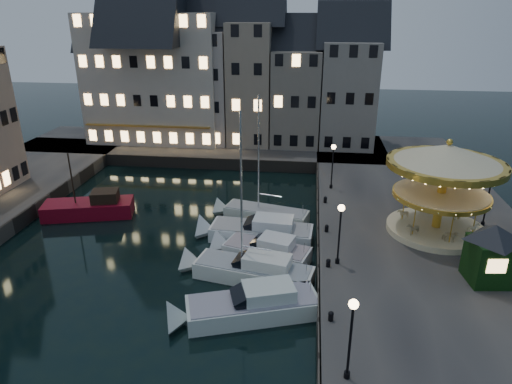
# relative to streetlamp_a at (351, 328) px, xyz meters

# --- Properties ---
(ground) EXTENTS (160.00, 160.00, 0.00)m
(ground) POSITION_rel_streetlamp_a_xyz_m (-7.20, 9.00, -4.02)
(ground) COLOR black
(ground) RESTS_ON ground
(quay_east) EXTENTS (16.00, 56.00, 1.30)m
(quay_east) POSITION_rel_streetlamp_a_xyz_m (6.80, 15.00, -3.37)
(quay_east) COLOR #474442
(quay_east) RESTS_ON ground
(quay_north) EXTENTS (44.00, 12.00, 1.30)m
(quay_north) POSITION_rel_streetlamp_a_xyz_m (-15.20, 37.00, -3.37)
(quay_north) COLOR #474442
(quay_north) RESTS_ON ground
(quaywall_e) EXTENTS (0.15, 44.00, 1.30)m
(quaywall_e) POSITION_rel_streetlamp_a_xyz_m (-1.20, 15.00, -3.37)
(quaywall_e) COLOR #47423A
(quaywall_e) RESTS_ON ground
(quaywall_n) EXTENTS (48.00, 0.15, 1.30)m
(quaywall_n) POSITION_rel_streetlamp_a_xyz_m (-13.20, 31.00, -3.37)
(quaywall_n) COLOR #47423A
(quaywall_n) RESTS_ON ground
(streetlamp_a) EXTENTS (0.44, 0.44, 4.17)m
(streetlamp_a) POSITION_rel_streetlamp_a_xyz_m (0.00, 0.00, 0.00)
(streetlamp_a) COLOR black
(streetlamp_a) RESTS_ON quay_east
(streetlamp_b) EXTENTS (0.44, 0.44, 4.17)m
(streetlamp_b) POSITION_rel_streetlamp_a_xyz_m (0.00, 10.00, 0.00)
(streetlamp_b) COLOR black
(streetlamp_b) RESTS_ON quay_east
(streetlamp_c) EXTENTS (0.44, 0.44, 4.17)m
(streetlamp_c) POSITION_rel_streetlamp_a_xyz_m (0.00, 23.50, 0.00)
(streetlamp_c) COLOR black
(streetlamp_c) RESTS_ON quay_east
(streetlamp_d) EXTENTS (0.44, 0.44, 4.17)m
(streetlamp_d) POSITION_rel_streetlamp_a_xyz_m (11.30, 17.00, 0.00)
(streetlamp_d) COLOR black
(streetlamp_d) RESTS_ON quay_east
(bollard_a) EXTENTS (0.30, 0.30, 0.57)m
(bollard_a) POSITION_rel_streetlamp_a_xyz_m (-0.60, 4.00, -2.41)
(bollard_a) COLOR black
(bollard_a) RESTS_ON quay_east
(bollard_b) EXTENTS (0.30, 0.30, 0.57)m
(bollard_b) POSITION_rel_streetlamp_a_xyz_m (-0.60, 9.50, -2.41)
(bollard_b) COLOR black
(bollard_b) RESTS_ON quay_east
(bollard_c) EXTENTS (0.30, 0.30, 0.57)m
(bollard_c) POSITION_rel_streetlamp_a_xyz_m (-0.60, 14.50, -2.41)
(bollard_c) COLOR black
(bollard_c) RESTS_ON quay_east
(bollard_d) EXTENTS (0.30, 0.30, 0.57)m
(bollard_d) POSITION_rel_streetlamp_a_xyz_m (-0.60, 20.00, -2.41)
(bollard_d) COLOR black
(bollard_d) RESTS_ON quay_east
(townhouse_na) EXTENTS (5.50, 8.00, 12.80)m
(townhouse_na) POSITION_rel_streetlamp_a_xyz_m (-26.70, 39.00, 3.76)
(townhouse_na) COLOR gray
(townhouse_na) RESTS_ON quay_north
(townhouse_nb) EXTENTS (6.16, 8.00, 13.80)m
(townhouse_nb) POSITION_rel_streetlamp_a_xyz_m (-21.25, 39.00, 4.26)
(townhouse_nb) COLOR slate
(townhouse_nb) RESTS_ON quay_north
(townhouse_nc) EXTENTS (6.82, 8.00, 14.80)m
(townhouse_nc) POSITION_rel_streetlamp_a_xyz_m (-15.20, 39.00, 4.76)
(townhouse_nc) COLOR #A99A90
(townhouse_nc) RESTS_ON quay_north
(townhouse_nd) EXTENTS (5.50, 8.00, 15.80)m
(townhouse_nd) POSITION_rel_streetlamp_a_xyz_m (-9.45, 39.00, 5.26)
(townhouse_nd) COLOR gray
(townhouse_nd) RESTS_ON quay_north
(townhouse_ne) EXTENTS (6.16, 8.00, 12.80)m
(townhouse_ne) POSITION_rel_streetlamp_a_xyz_m (-4.00, 39.00, 3.76)
(townhouse_ne) COLOR slate
(townhouse_ne) RESTS_ON quay_north
(townhouse_nf) EXTENTS (6.82, 8.00, 13.80)m
(townhouse_nf) POSITION_rel_streetlamp_a_xyz_m (2.05, 39.00, 4.26)
(townhouse_nf) COLOR gray
(townhouse_nf) RESTS_ON quay_north
(hotel_corner) EXTENTS (17.60, 9.00, 16.80)m
(hotel_corner) POSITION_rel_streetlamp_a_xyz_m (-21.20, 39.00, 5.76)
(hotel_corner) COLOR beige
(hotel_corner) RESTS_ON quay_north
(motorboat_b) EXTENTS (8.72, 5.05, 2.15)m
(motorboat_b) POSITION_rel_streetlamp_a_xyz_m (-5.37, 5.48, -3.37)
(motorboat_b) COLOR silver
(motorboat_b) RESTS_ON ground
(motorboat_c) EXTENTS (8.94, 3.92, 11.83)m
(motorboat_c) POSITION_rel_streetlamp_a_xyz_m (-5.83, 9.47, -3.34)
(motorboat_c) COLOR white
(motorboat_c) RESTS_ON ground
(motorboat_d) EXTENTS (7.17, 4.10, 2.15)m
(motorboat_d) POSITION_rel_streetlamp_a_xyz_m (-5.22, 12.17, -3.38)
(motorboat_d) COLOR silver
(motorboat_d) RESTS_ON ground
(motorboat_e) EXTENTS (8.95, 3.18, 2.15)m
(motorboat_e) POSITION_rel_streetlamp_a_xyz_m (-5.95, 15.11, -3.37)
(motorboat_e) COLOR silver
(motorboat_e) RESTS_ON ground
(motorboat_f) EXTENTS (8.11, 3.86, 10.76)m
(motorboat_f) POSITION_rel_streetlamp_a_xyz_m (-6.07, 18.61, -3.49)
(motorboat_f) COLOR silver
(motorboat_f) RESTS_ON ground
(red_fishing_boat) EXTENTS (7.83, 4.33, 5.93)m
(red_fishing_boat) POSITION_rel_streetlamp_a_xyz_m (-20.70, 17.69, -3.32)
(red_fishing_boat) COLOR maroon
(red_fishing_boat) RESTS_ON ground
(carousel) EXTENTS (8.14, 8.14, 7.12)m
(carousel) POSITION_rel_streetlamp_a_xyz_m (7.45, 15.46, 1.97)
(carousel) COLOR beige
(carousel) RESTS_ON quay_east
(ticket_kiosk) EXTENTS (3.66, 3.66, 4.29)m
(ticket_kiosk) POSITION_rel_streetlamp_a_xyz_m (8.86, 9.01, -0.17)
(ticket_kiosk) COLOR black
(ticket_kiosk) RESTS_ON quay_east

